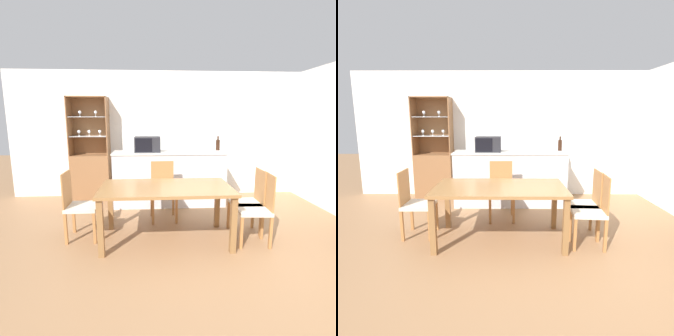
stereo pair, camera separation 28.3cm
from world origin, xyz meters
The scene contains 11 objects.
ground_plane centered at (0.00, 0.00, 0.00)m, with size 18.00×18.00×0.00m, color #936B47.
wall_back centered at (0.00, 2.63, 1.27)m, with size 6.80×0.06×2.55m.
kitchen_counter centered at (-0.20, 1.93, 0.51)m, with size 2.08×0.57×1.01m.
display_cabinet centered at (-1.75, 2.41, 0.60)m, with size 0.75×0.40×2.02m.
dining_table centered at (-0.35, 0.44, 0.66)m, with size 1.70×0.91×0.75m.
dining_chair_side_right_near centered at (0.82, 0.30, 0.47)m, with size 0.43×0.43×0.93m.
dining_chair_side_right_far centered at (0.82, 0.57, 0.47)m, with size 0.42×0.42×0.93m.
dining_chair_side_left_far centered at (-1.52, 0.57, 0.47)m, with size 0.41×0.41×0.93m.
dining_chair_head_far centered at (-0.35, 1.21, 0.47)m, with size 0.43×0.43×0.93m.
microwave centered at (-0.61, 1.96, 1.15)m, with size 0.46×0.39×0.28m.
wine_bottle centered at (0.74, 2.09, 1.12)m, with size 0.08×0.08×0.27m.
Camera 1 is at (-0.54, -2.86, 1.62)m, focal length 28.00 mm.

